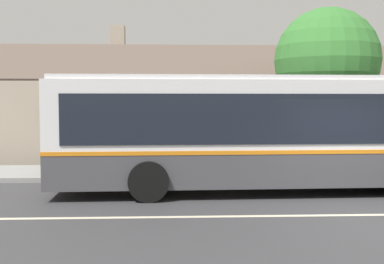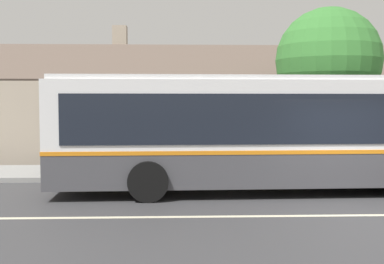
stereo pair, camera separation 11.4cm
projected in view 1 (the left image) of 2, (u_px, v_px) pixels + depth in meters
The scene contains 8 objects.
ground_plane at pixel (367, 215), 10.32m from camera, with size 300.00×300.00×0.00m, color #38383A.
sidewalk_far at pixel (295, 172), 16.30m from camera, with size 60.00×3.00×0.15m, color gray.
lane_divider_stripe at pixel (367, 215), 10.32m from camera, with size 60.00×0.16×0.01m, color beige.
community_building at pixel (251, 116), 23.65m from camera, with size 24.50×9.91×6.24m.
transit_bus at pixel (265, 130), 13.04m from camera, with size 11.53×3.00×3.10m.
bench_by_building at pixel (73, 159), 15.49m from camera, with size 1.88×0.51×0.94m.
bench_down_street at pixel (189, 159), 15.75m from camera, with size 1.70×0.51×0.94m.
street_tree_primary at pixel (327, 61), 17.21m from camera, with size 3.74×3.74×5.79m.
Camera 1 is at (-4.22, -10.02, 2.42)m, focal length 45.00 mm.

